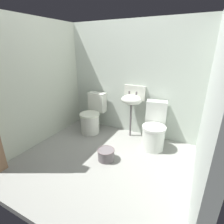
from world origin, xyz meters
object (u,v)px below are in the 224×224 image
object	(u,v)px
toilet_right	(154,129)
bucket	(106,154)
sink	(132,99)
toilet_left	(92,117)

from	to	relation	value
toilet_right	bucket	bearing A→B (deg)	43.93
toilet_right	sink	bearing A→B (deg)	-30.30
toilet_left	toilet_right	distance (m)	1.29
toilet_left	sink	distance (m)	0.92
sink	bucket	xyz separation A→B (m)	(-0.04, -0.94, -0.66)
toilet_right	bucket	xyz separation A→B (m)	(-0.55, -0.75, -0.23)
toilet_right	bucket	size ratio (longest dim) A/B	2.86
toilet_right	toilet_left	bearing A→B (deg)	-9.87
bucket	sink	bearing A→B (deg)	87.28
sink	bucket	distance (m)	1.15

